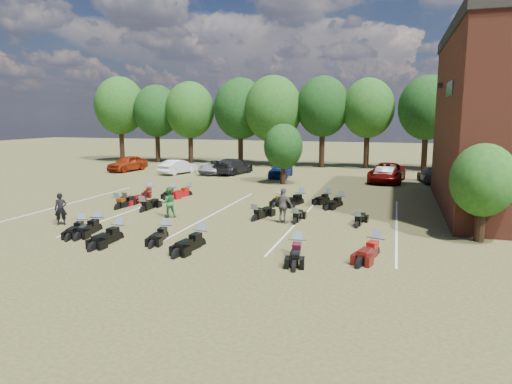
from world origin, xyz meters
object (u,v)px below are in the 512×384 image
at_px(car_0, 128,163).
at_px(person_grey, 283,206).
at_px(motorcycle_3, 200,246).
at_px(motorcycle_14, 150,194).
at_px(motorcycle_0, 82,232).
at_px(car_4, 281,169).
at_px(person_black, 61,209).
at_px(person_green, 169,203).
at_px(motorcycle_7, 126,207).

xyz_separation_m(car_0, person_grey, (20.56, -17.74, 0.15)).
xyz_separation_m(motorcycle_3, motorcycle_14, (-8.75, 10.97, 0.00)).
distance_m(motorcycle_3, motorcycle_14, 14.03).
bearing_deg(motorcycle_3, motorcycle_0, -177.39).
height_order(car_0, car_4, car_0).
bearing_deg(person_black, person_green, -0.22).
bearing_deg(motorcycle_3, car_0, 136.04).
distance_m(person_green, motorcycle_3, 6.16).
relative_size(person_black, motorcycle_3, 0.67).
xyz_separation_m(person_green, motorcycle_7, (-3.90, 1.86, -0.83)).
height_order(person_black, motorcycle_3, person_black).
distance_m(person_green, motorcycle_7, 4.40).
distance_m(car_4, motorcycle_7, 17.33).
distance_m(person_grey, motorcycle_14, 12.65).
height_order(car_4, motorcycle_3, car_4).
distance_m(car_0, person_black, 23.55).
bearing_deg(person_grey, person_black, 36.95).
distance_m(person_black, motorcycle_14, 9.59).
height_order(car_4, person_black, person_black).
distance_m(person_green, motorcycle_0, 4.88).
xyz_separation_m(person_green, motorcycle_14, (-4.81, 6.31, -0.83)).
xyz_separation_m(person_green, person_grey, (6.37, 0.46, 0.10)).
height_order(person_black, motorcycle_14, person_black).
bearing_deg(motorcycle_7, car_4, -106.85).
relative_size(person_black, motorcycle_14, 0.77).
bearing_deg(person_green, car_4, -130.00).
bearing_deg(motorcycle_14, motorcycle_0, -97.22).
relative_size(person_grey, motorcycle_7, 0.80).
height_order(car_0, motorcycle_7, car_0).
bearing_deg(car_0, person_grey, -31.92).
bearing_deg(person_grey, car_4, -57.62).
distance_m(car_4, motorcycle_0, 22.72).
bearing_deg(car_0, car_4, 8.87).
relative_size(person_green, person_grey, 0.89).
height_order(motorcycle_0, motorcycle_3, motorcycle_3).
bearing_deg(motorcycle_0, car_0, 101.33).
bearing_deg(motorcycle_3, person_black, 177.91).
relative_size(person_green, motorcycle_7, 0.71).
xyz_separation_m(person_black, motorcycle_0, (1.89, -0.86, -0.83)).
xyz_separation_m(car_0, car_4, (16.03, 0.00, -0.06)).
relative_size(person_black, motorcycle_0, 0.76).
distance_m(motorcycle_0, motorcycle_14, 10.65).
relative_size(car_0, motorcycle_7, 1.99).
distance_m(person_green, person_grey, 6.38).
distance_m(car_0, motorcycle_7, 19.32).
height_order(car_0, motorcycle_14, car_0).
distance_m(person_green, motorcycle_14, 7.98).
height_order(person_black, person_green, person_green).
height_order(person_black, motorcycle_0, person_black).
bearing_deg(person_green, motorcycle_14, -86.90).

